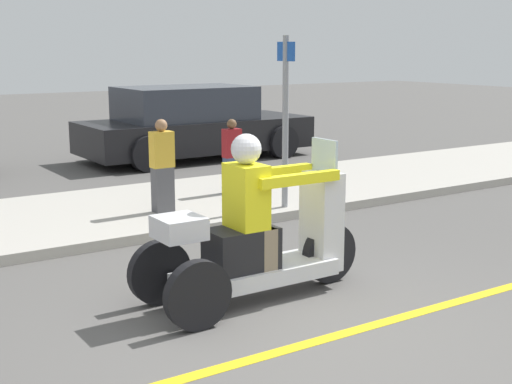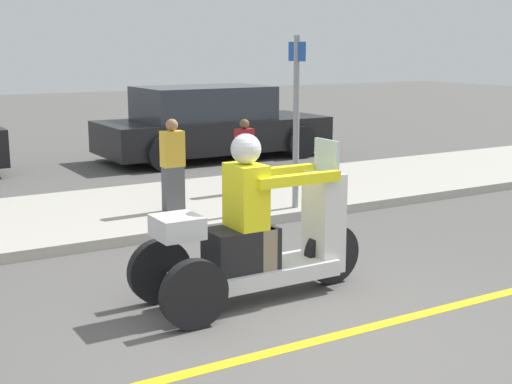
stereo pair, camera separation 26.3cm
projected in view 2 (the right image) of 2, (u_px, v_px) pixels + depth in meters
The scene contains 8 objects.
ground_plane at pixel (312, 342), 5.35m from camera, with size 60.00×60.00×0.00m, color #565451.
lane_stripe at pixel (326, 338), 5.42m from camera, with size 24.00×0.12×0.01m.
sidewalk_strip at pixel (107, 214), 9.22m from camera, with size 28.00×2.80×0.12m.
motorcycle_trike at pixel (257, 241), 6.20m from camera, with size 2.15×0.79×1.47m.
spectator_near_curb at pixel (244, 157), 10.15m from camera, with size 0.25×0.15×1.06m.
spectator_by_tree at pixel (173, 167), 9.00m from camera, with size 0.28×0.17×1.18m.
parked_car_lot_center at pixel (210, 124), 14.02m from camera, with size 4.51×2.02×1.42m.
street_sign at pixel (296, 115), 9.08m from camera, with size 0.08×0.36×2.20m.
Camera 2 is at (-2.93, -4.10, 2.18)m, focal length 50.00 mm.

